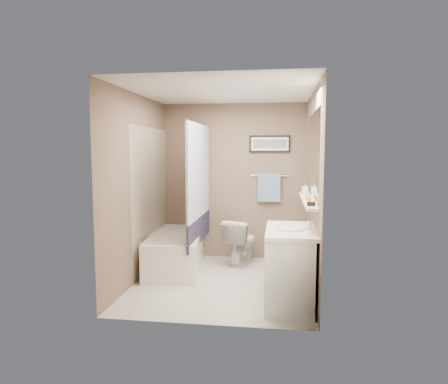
# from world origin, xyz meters

# --- Properties ---
(ground) EXTENTS (2.50, 2.50, 0.00)m
(ground) POSITION_xyz_m (0.00, 0.00, 0.00)
(ground) COLOR beige
(ground) RESTS_ON ground
(ceiling) EXTENTS (2.20, 2.50, 0.04)m
(ceiling) POSITION_xyz_m (0.00, 0.00, 2.38)
(ceiling) COLOR silver
(ceiling) RESTS_ON wall_back
(wall_back) EXTENTS (2.20, 0.04, 2.40)m
(wall_back) POSITION_xyz_m (0.00, 1.23, 1.20)
(wall_back) COLOR brown
(wall_back) RESTS_ON ground
(wall_front) EXTENTS (2.20, 0.04, 2.40)m
(wall_front) POSITION_xyz_m (0.00, -1.23, 1.20)
(wall_front) COLOR brown
(wall_front) RESTS_ON ground
(wall_left) EXTENTS (0.04, 2.50, 2.40)m
(wall_left) POSITION_xyz_m (-1.08, 0.00, 1.20)
(wall_left) COLOR brown
(wall_left) RESTS_ON ground
(wall_right) EXTENTS (0.04, 2.50, 2.40)m
(wall_right) POSITION_xyz_m (1.08, 0.00, 1.20)
(wall_right) COLOR brown
(wall_right) RESTS_ON ground
(tile_surround) EXTENTS (0.02, 1.55, 2.00)m
(tile_surround) POSITION_xyz_m (-1.09, 0.50, 1.00)
(tile_surround) COLOR #B8A78B
(tile_surround) RESTS_ON wall_left
(curtain_rod) EXTENTS (0.02, 1.55, 0.02)m
(curtain_rod) POSITION_xyz_m (-0.40, 0.50, 2.05)
(curtain_rod) COLOR silver
(curtain_rod) RESTS_ON wall_left
(curtain_upper) EXTENTS (0.03, 1.45, 1.28)m
(curtain_upper) POSITION_xyz_m (-0.40, 0.50, 1.40)
(curtain_upper) COLOR white
(curtain_upper) RESTS_ON curtain_rod
(curtain_lower) EXTENTS (0.03, 1.45, 0.36)m
(curtain_lower) POSITION_xyz_m (-0.40, 0.50, 0.58)
(curtain_lower) COLOR #25213F
(curtain_lower) RESTS_ON curtain_rod
(mirror) EXTENTS (0.02, 1.60, 1.00)m
(mirror) POSITION_xyz_m (1.09, -0.15, 1.62)
(mirror) COLOR silver
(mirror) RESTS_ON wall_right
(shelf) EXTENTS (0.12, 1.60, 0.03)m
(shelf) POSITION_xyz_m (1.04, -0.15, 1.10)
(shelf) COLOR silver
(shelf) RESTS_ON wall_right
(towel_bar) EXTENTS (0.60, 0.02, 0.02)m
(towel_bar) POSITION_xyz_m (0.55, 1.22, 1.30)
(towel_bar) COLOR silver
(towel_bar) RESTS_ON wall_back
(towel) EXTENTS (0.34, 0.05, 0.44)m
(towel) POSITION_xyz_m (0.55, 1.20, 1.12)
(towel) COLOR #92BCD5
(towel) RESTS_ON towel_bar
(art_frame) EXTENTS (0.62, 0.02, 0.26)m
(art_frame) POSITION_xyz_m (0.55, 1.23, 1.78)
(art_frame) COLOR black
(art_frame) RESTS_ON wall_back
(art_mat) EXTENTS (0.56, 0.00, 0.20)m
(art_mat) POSITION_xyz_m (0.55, 1.22, 1.78)
(art_mat) COLOR white
(art_mat) RESTS_ON art_frame
(art_image) EXTENTS (0.50, 0.00, 0.13)m
(art_image) POSITION_xyz_m (0.55, 1.22, 1.78)
(art_image) COLOR #595959
(art_image) RESTS_ON art_mat
(door) EXTENTS (0.80, 0.02, 2.00)m
(door) POSITION_xyz_m (0.55, -1.24, 1.00)
(door) COLOR silver
(door) RESTS_ON wall_front
(door_handle) EXTENTS (0.10, 0.02, 0.02)m
(door_handle) POSITION_xyz_m (0.22, -1.19, 1.00)
(door_handle) COLOR silver
(door_handle) RESTS_ON door
(bathtub) EXTENTS (0.88, 1.58, 0.50)m
(bathtub) POSITION_xyz_m (-0.75, 0.52, 0.25)
(bathtub) COLOR white
(bathtub) RESTS_ON ground
(tub_rim) EXTENTS (0.56, 1.36, 0.02)m
(tub_rim) POSITION_xyz_m (-0.75, 0.52, 0.50)
(tub_rim) COLOR beige
(tub_rim) RESTS_ON bathtub
(toilet) EXTENTS (0.55, 0.74, 0.67)m
(toilet) POSITION_xyz_m (0.16, 0.87, 0.34)
(toilet) COLOR silver
(toilet) RESTS_ON ground
(vanity) EXTENTS (0.56, 0.93, 0.80)m
(vanity) POSITION_xyz_m (0.85, -0.60, 0.40)
(vanity) COLOR white
(vanity) RESTS_ON ground
(countertop) EXTENTS (0.54, 0.96, 0.04)m
(countertop) POSITION_xyz_m (0.84, -0.60, 0.82)
(countertop) COLOR silver
(countertop) RESTS_ON vanity
(sink_basin) EXTENTS (0.34, 0.34, 0.01)m
(sink_basin) POSITION_xyz_m (0.83, -0.60, 0.85)
(sink_basin) COLOR silver
(sink_basin) RESTS_ON countertop
(faucet_spout) EXTENTS (0.02, 0.02, 0.10)m
(faucet_spout) POSITION_xyz_m (1.03, -0.60, 0.89)
(faucet_spout) COLOR silver
(faucet_spout) RESTS_ON countertop
(faucet_knob) EXTENTS (0.05, 0.05, 0.05)m
(faucet_knob) POSITION_xyz_m (1.03, -0.50, 0.87)
(faucet_knob) COLOR white
(faucet_knob) RESTS_ON countertop
(candle_bowl_near) EXTENTS (0.09, 0.09, 0.04)m
(candle_bowl_near) POSITION_xyz_m (1.04, -0.74, 1.14)
(candle_bowl_near) COLOR black
(candle_bowl_near) RESTS_ON shelf
(hair_brush_front) EXTENTS (0.06, 0.22, 0.04)m
(hair_brush_front) POSITION_xyz_m (1.04, -0.26, 1.14)
(hair_brush_front) COLOR #D45A1E
(hair_brush_front) RESTS_ON shelf
(hair_brush_back) EXTENTS (0.06, 0.22, 0.04)m
(hair_brush_back) POSITION_xyz_m (1.04, -0.11, 1.14)
(hair_brush_back) COLOR orange
(hair_brush_back) RESTS_ON shelf
(pink_comb) EXTENTS (0.04, 0.16, 0.01)m
(pink_comb) POSITION_xyz_m (1.04, -0.00, 1.12)
(pink_comb) COLOR pink
(pink_comb) RESTS_ON shelf
(glass_jar) EXTENTS (0.08, 0.08, 0.10)m
(glass_jar) POSITION_xyz_m (1.04, 0.40, 1.17)
(glass_jar) COLOR silver
(glass_jar) RESTS_ON shelf
(soap_bottle) EXTENTS (0.07, 0.07, 0.15)m
(soap_bottle) POSITION_xyz_m (1.04, 0.25, 1.19)
(soap_bottle) COLOR #999999
(soap_bottle) RESTS_ON shelf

